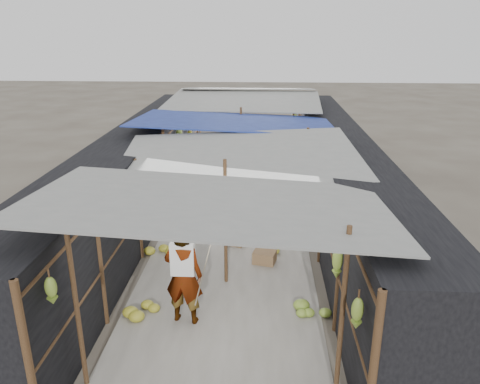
% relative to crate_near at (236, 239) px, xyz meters
% --- Properties ---
extents(aisle_slab, '(3.60, 16.00, 0.02)m').
position_rel_crate_near_xyz_m(aisle_slab, '(-0.09, 1.74, -0.12)').
color(aisle_slab, '#9E998E').
rests_on(aisle_slab, ground).
extents(stall_left, '(1.40, 15.00, 2.30)m').
position_rel_crate_near_xyz_m(stall_left, '(-2.79, 1.74, 1.02)').
color(stall_left, black).
rests_on(stall_left, ground).
extents(stall_right, '(1.40, 15.00, 2.30)m').
position_rel_crate_near_xyz_m(stall_right, '(2.61, 1.74, 1.02)').
color(stall_right, black).
rests_on(stall_right, ground).
extents(crate_near, '(0.54, 0.50, 0.27)m').
position_rel_crate_near_xyz_m(crate_near, '(0.00, 0.00, 0.00)').
color(crate_near, olive).
rests_on(crate_near, ground).
extents(crate_mid, '(0.55, 0.48, 0.29)m').
position_rel_crate_near_xyz_m(crate_mid, '(0.69, -0.90, 0.01)').
color(crate_mid, olive).
rests_on(crate_mid, ground).
extents(crate_back, '(0.45, 0.39, 0.25)m').
position_rel_crate_near_xyz_m(crate_back, '(-0.84, 3.97, -0.01)').
color(crate_back, olive).
rests_on(crate_back, ground).
extents(black_basin, '(0.55, 0.55, 0.16)m').
position_rel_crate_near_xyz_m(black_basin, '(1.46, 1.91, -0.05)').
color(black_basin, black).
rests_on(black_basin, ground).
extents(vendor_elderly, '(0.73, 0.54, 1.84)m').
position_rel_crate_near_xyz_m(vendor_elderly, '(-0.70, -3.13, 0.78)').
color(vendor_elderly, silver).
rests_on(vendor_elderly, ground).
extents(shopper_blue, '(0.97, 0.80, 1.82)m').
position_rel_crate_near_xyz_m(shopper_blue, '(0.06, 2.09, 0.78)').
color(shopper_blue, navy).
rests_on(shopper_blue, ground).
extents(vendor_seated, '(0.50, 0.72, 1.02)m').
position_rel_crate_near_xyz_m(vendor_seated, '(0.78, 2.77, 0.38)').
color(vendor_seated, '#4A4540').
rests_on(vendor_seated, ground).
extents(market_canopy, '(5.62, 15.20, 2.77)m').
position_rel_crate_near_xyz_m(market_canopy, '(-0.06, 2.06, 2.27)').
color(market_canopy, brown).
rests_on(market_canopy, ground).
extents(hanging_bananas, '(3.96, 13.92, 0.81)m').
position_rel_crate_near_xyz_m(hanging_bananas, '(-0.14, 2.27, 1.55)').
color(hanging_bananas, olive).
rests_on(hanging_bananas, ground).
extents(floor_bananas, '(3.88, 9.97, 0.32)m').
position_rel_crate_near_xyz_m(floor_bananas, '(0.02, 0.91, 0.02)').
color(floor_bananas, '#A29C29').
rests_on(floor_bananas, ground).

